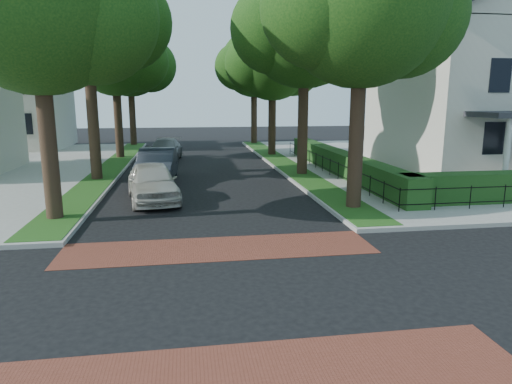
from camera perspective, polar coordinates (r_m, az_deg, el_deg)
ground at (r=10.42m, az=-3.31°, el=-12.68°), size 120.00×120.00×0.00m
sidewalk_ne at (r=35.24m, az=26.67°, el=3.56°), size 30.00×30.00×0.15m
crosswalk_far at (r=13.39m, az=-4.64°, el=-7.04°), size 9.00×2.20×0.01m
crosswalk_near at (r=7.63m, az=-0.80°, el=-22.51°), size 9.00×2.20×0.01m
grass_strip_ne at (r=29.52m, az=3.57°, el=3.60°), size 1.60×29.80×0.02m
grass_strip_nw at (r=29.21m, az=-17.64°, el=2.99°), size 1.60×29.80×0.02m
tree_right_near at (r=18.21m, az=13.17°, el=21.93°), size 7.75×6.67×10.66m
tree_right_mid at (r=25.80m, az=6.23°, el=19.84°), size 8.25×7.09×11.22m
tree_right_far at (r=34.39m, az=2.17°, el=16.02°), size 7.25×6.23×9.74m
tree_right_back at (r=43.27m, az=-0.16°, el=15.61°), size 7.50×6.45×10.20m
tree_left_near at (r=17.54m, az=-25.29°, el=20.38°), size 7.50×6.45×10.20m
tree_left_mid at (r=25.43m, az=-20.19°, el=20.16°), size 8.00×6.88×11.48m
tree_left_far at (r=34.09m, az=-17.07°, el=15.93°), size 7.00×6.02×9.86m
tree_left_back at (r=43.04m, az=-15.36°, el=15.43°), size 7.75×6.66×10.44m
hedge_main_road at (r=26.15m, az=10.45°, el=3.69°), size 1.00×18.00×1.20m
fence_main_road at (r=25.92m, az=8.77°, el=3.35°), size 0.06×18.00×0.90m
house_victorian at (r=31.37m, az=27.93°, el=13.51°), size 13.00×13.05×12.48m
house_left_far at (r=43.96m, az=-28.81°, el=11.24°), size 10.00×9.00×10.14m
parked_car_front at (r=19.70m, az=-12.81°, el=1.22°), size 2.67×5.05×1.64m
parked_car_middle at (r=24.36m, az=-12.27°, el=3.29°), size 2.07×5.27×1.71m
parked_car_rear at (r=32.45m, az=-11.30°, el=5.18°), size 2.52×5.32×1.50m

